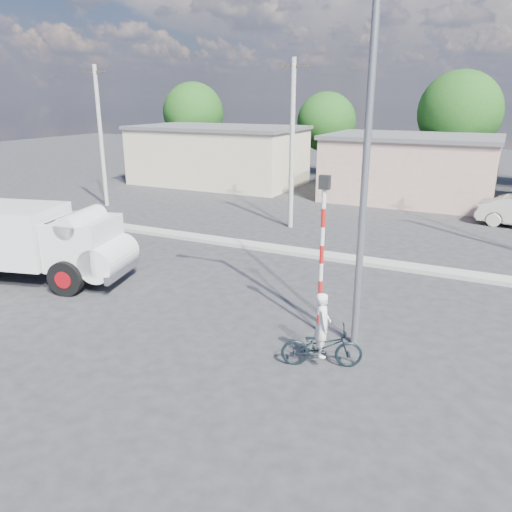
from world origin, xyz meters
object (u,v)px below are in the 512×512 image
at_px(cyclist, 322,336).
at_px(traffic_pole, 322,242).
at_px(streetlight, 360,154).
at_px(truck, 38,240).
at_px(bicycle, 322,346).

distance_m(cyclist, traffic_pole, 2.62).
xyz_separation_m(cyclist, streetlight, (0.25, 1.48, 4.16)).
xyz_separation_m(truck, bicycle, (10.91, -1.30, -0.96)).
bearing_deg(traffic_pole, truck, -177.33).
distance_m(truck, streetlight, 11.70).
relative_size(bicycle, traffic_pole, 0.45).
height_order(truck, cyclist, truck).
height_order(truck, traffic_pole, traffic_pole).
xyz_separation_m(truck, cyclist, (10.91, -1.30, -0.67)).
bearing_deg(streetlight, bicycle, -99.63).
bearing_deg(truck, traffic_pole, -11.66).
xyz_separation_m(bicycle, traffic_pole, (-0.69, 1.78, 2.08)).
bearing_deg(truck, streetlight, -13.43).
relative_size(bicycle, streetlight, 0.22).
relative_size(truck, cyclist, 4.25).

